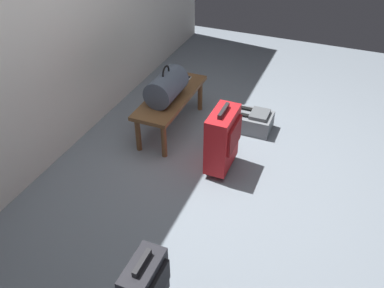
{
  "coord_description": "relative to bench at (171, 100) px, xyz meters",
  "views": [
    {
      "loc": [
        -2.47,
        -0.66,
        2.27
      ],
      "look_at": [
        0.06,
        0.38,
        0.25
      ],
      "focal_mm": 37.63,
      "sensor_mm": 36.0,
      "label": 1
    }
  ],
  "objects": [
    {
      "name": "ground_plane",
      "position": [
        -0.55,
        -0.8,
        -0.32
      ],
      "size": [
        6.6,
        6.6,
        0.0
      ],
      "primitive_type": "plane",
      "color": "slate"
    },
    {
      "name": "bench",
      "position": [
        0.0,
        0.0,
        0.0
      ],
      "size": [
        1.0,
        0.36,
        0.38
      ],
      "color": "brown",
      "rests_on": "ground"
    },
    {
      "name": "duffel_bag_slate",
      "position": [
        -0.08,
        -0.0,
        0.19
      ],
      "size": [
        0.44,
        0.26,
        0.34
      ],
      "color": "#475160",
      "rests_on": "bench"
    },
    {
      "name": "cell_phone",
      "position": [
        0.38,
        0.03,
        0.06
      ],
      "size": [
        0.07,
        0.14,
        0.01
      ],
      "color": "silver",
      "rests_on": "bench"
    },
    {
      "name": "suitcase_upright_red",
      "position": [
        -0.4,
        -0.66,
        -0.01
      ],
      "size": [
        0.39,
        0.21,
        0.61
      ],
      "color": "red",
      "rests_on": "ground"
    },
    {
      "name": "suitcase_small_charcoal",
      "position": [
        -1.85,
        -0.69,
        -0.08
      ],
      "size": [
        0.32,
        0.18,
        0.46
      ],
      "color": "black",
      "rests_on": "ground"
    },
    {
      "name": "backpack_grey",
      "position": [
        0.29,
        -0.75,
        -0.23
      ],
      "size": [
        0.28,
        0.38,
        0.21
      ],
      "color": "slate",
      "rests_on": "ground"
    }
  ]
}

